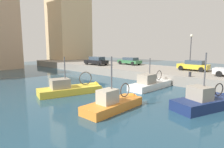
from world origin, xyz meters
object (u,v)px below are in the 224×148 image
fishing_boat_navy (208,106)px  parked_car_green (130,61)px  fishing_boat_yellow (74,92)px  parked_car_black (96,61)px  fishing_boat_orange (116,107)px  fishing_boat_white (152,86)px  quay_streetlamp (191,46)px  mooring_bollard_north (190,74)px  parked_car_yellow (194,65)px

fishing_boat_navy → parked_car_green: fishing_boat_navy is taller
parked_car_green → fishing_boat_yellow: bearing=-161.4°
parked_car_black → fishing_boat_orange: bearing=-128.9°
fishing_boat_navy → parked_car_green: 20.41m
fishing_boat_orange → fishing_boat_navy: bearing=-46.5°
fishing_boat_white → parked_car_black: (4.53, 13.75, 1.77)m
fishing_boat_white → quay_streetlamp: bearing=-5.5°
parked_car_green → mooring_bollard_north: 14.16m
parked_car_yellow → parked_car_green: bearing=86.5°
fishing_boat_orange → parked_car_black: bearing=51.1°
fishing_boat_navy → mooring_bollard_north: size_ratio=11.22×
fishing_boat_orange → parked_car_black: size_ratio=1.29×
fishing_boat_white → fishing_boat_orange: (-7.90, -1.64, -0.02)m
fishing_boat_white → parked_car_green: size_ratio=1.54×
mooring_bollard_north → parked_car_black: bearing=83.9°
fishing_boat_white → parked_car_yellow: 8.47m
fishing_boat_navy → parked_car_yellow: (11.39, 5.16, 1.78)m
fishing_boat_orange → quay_streetlamp: size_ratio=1.18×
fishing_boat_yellow → quay_streetlamp: (15.63, -5.19, 4.31)m
fishing_boat_navy → fishing_boat_orange: size_ratio=1.09×
fishing_boat_navy → fishing_boat_orange: bearing=133.5°
fishing_boat_yellow → mooring_bollard_north: bearing=-36.4°
fishing_boat_yellow → mooring_bollard_north: 12.46m
fishing_boat_navy → mooring_bollard_north: 7.08m
fishing_boat_orange → parked_car_black: (12.42, 15.39, 1.79)m
fishing_boat_yellow → fishing_boat_orange: bearing=-96.1°
fishing_boat_orange → mooring_bollard_north: (10.62, -1.32, 1.34)m
parked_car_yellow → quay_streetlamp: quay_streetlamp is taller
fishing_boat_yellow → parked_car_green: bearing=18.6°
fishing_boat_yellow → parked_car_green: (16.11, 5.41, 1.72)m
parked_car_yellow → quay_streetlamp: size_ratio=0.81×
fishing_boat_white → mooring_bollard_north: 4.24m
fishing_boat_white → quay_streetlamp: quay_streetlamp is taller
parked_car_yellow → mooring_bollard_north: 5.68m
fishing_boat_yellow → fishing_boat_orange: size_ratio=1.20×
parked_car_green → parked_car_yellow: bearing=-93.5°
parked_car_yellow → quay_streetlamp: 2.62m
fishing_boat_navy → parked_car_yellow: size_ratio=1.59×
fishing_boat_yellow → fishing_boat_white: bearing=-31.1°
parked_car_black → mooring_bollard_north: parked_car_black is taller
fishing_boat_orange → quay_streetlamp: 16.86m
parked_car_black → parked_car_green: bearing=-42.4°
fishing_boat_yellow → quay_streetlamp: quay_streetlamp is taller
fishing_boat_navy → quay_streetlamp: size_ratio=1.28×
parked_car_green → quay_streetlamp: 10.93m
fishing_boat_orange → parked_car_yellow: size_ratio=1.46×
fishing_boat_navy → parked_car_green: size_ratio=1.43×
parked_car_green → quay_streetlamp: size_ratio=0.89×
fishing_boat_navy → parked_car_yellow: 12.63m
fishing_boat_white → parked_car_green: (8.86, 9.79, 1.71)m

